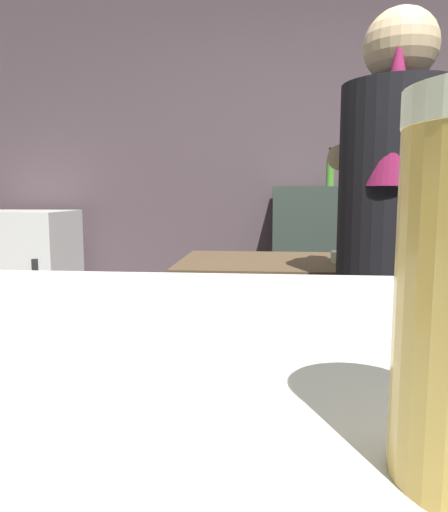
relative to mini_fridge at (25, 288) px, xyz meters
The scene contains 9 objects.
wall_back 2.23m from the mini_fridge, 12.52° to the left, with size 5.20×0.10×2.70m, color #52434A.
prep_counter 2.66m from the mini_fridge, 26.43° to the right, with size 2.10×0.60×0.92m, color brown.
back_shelf 2.21m from the mini_fridge, ahead, with size 0.97×0.36×1.24m, color #333F37.
mini_fridge is the anchor object (origin of this frame).
bartender 2.68m from the mini_fridge, 38.24° to the right, with size 0.49×0.55×1.74m.
mixing_bowl 2.40m from the mini_fridge, 31.36° to the right, with size 0.16×0.16×0.04m, color beige.
chefs_knife 2.69m from the mini_fridge, 27.59° to the right, with size 0.24×0.03×0.01m, color silver.
bottle_vinegar 2.26m from the mini_fridge, ahead, with size 0.05×0.05×0.26m.
bottle_olive_oil 2.68m from the mini_fridge, ahead, with size 0.06×0.06×0.22m.
Camera 1 is at (-0.33, -1.43, 1.19)m, focal length 33.97 mm.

